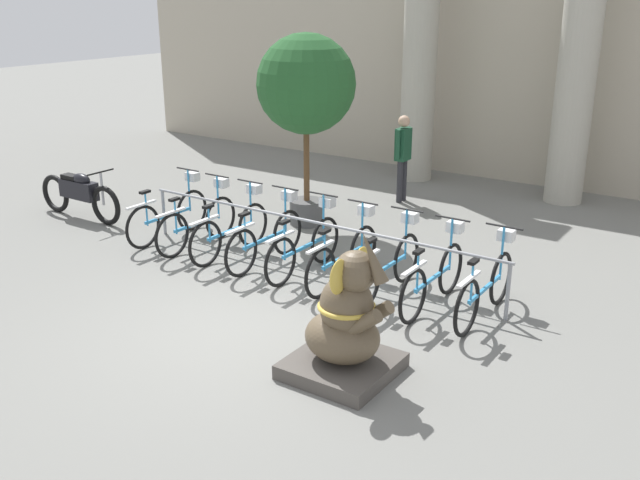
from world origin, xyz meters
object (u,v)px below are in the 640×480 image
object	(u,v)px
motorcycle	(80,193)
potted_tree	(306,89)
bicycle_3	(267,237)
bicycle_7	(434,276)
elephant_statue	(346,326)
person_pedestrian	(403,151)
bicycle_4	(305,245)
bicycle_6	(389,265)
bicycle_1	(199,222)
bicycle_8	(486,286)
bicycle_5	(344,255)
bicycle_2	(232,229)
bicycle_0	(170,214)

from	to	relation	value
motorcycle	potted_tree	world-z (taller)	potted_tree
bicycle_3	bicycle_7	size ratio (longest dim) A/B	1.00
elephant_statue	person_pedestrian	world-z (taller)	person_pedestrian
bicycle_4	bicycle_6	bearing A→B (deg)	0.41
bicycle_1	motorcycle	size ratio (longest dim) A/B	0.87
potted_tree	elephant_statue	bearing A→B (deg)	-50.38
bicycle_8	potted_tree	size ratio (longest dim) A/B	0.56
bicycle_3	bicycle_6	xyz separation A→B (m)	(2.01, 0.04, 0.00)
bicycle_1	bicycle_7	bearing A→B (deg)	0.26
motorcycle	bicycle_3	bearing A→B (deg)	1.15
bicycle_1	potted_tree	size ratio (longest dim) A/B	0.56
bicycle_1	bicycle_5	bearing A→B (deg)	0.23
bicycle_3	bicycle_6	distance (m)	2.01
bicycle_6	potted_tree	xyz separation A→B (m)	(-2.63, 1.87, 1.90)
bicycle_2	bicycle_6	bearing A→B (deg)	0.86
elephant_statue	bicycle_4	bearing A→B (deg)	133.63
bicycle_0	potted_tree	xyz separation A→B (m)	(1.39, 1.88, 1.90)
bicycle_5	elephant_statue	xyz separation A→B (m)	(1.32, -2.06, 0.14)
bicycle_2	bicycle_7	world-z (taller)	same
bicycle_1	bicycle_8	xyz separation A→B (m)	(4.69, 0.07, 0.00)
bicycle_0	bicycle_8	size ratio (longest dim) A/B	1.00
bicycle_1	bicycle_7	size ratio (longest dim) A/B	1.00
bicycle_4	elephant_statue	size ratio (longest dim) A/B	1.09
bicycle_5	motorcycle	world-z (taller)	bicycle_5
bicycle_0	person_pedestrian	world-z (taller)	person_pedestrian
bicycle_0	potted_tree	size ratio (longest dim) A/B	0.56
bicycle_8	bicycle_3	bearing A→B (deg)	-178.94
bicycle_6	bicycle_8	xyz separation A→B (m)	(1.34, 0.03, 0.00)
bicycle_7	bicycle_2	bearing A→B (deg)	-179.77
bicycle_2	bicycle_3	xyz separation A→B (m)	(0.67, 0.00, 0.00)
bicycle_3	motorcycle	world-z (taller)	bicycle_3
bicycle_5	bicycle_6	world-z (taller)	same
bicycle_7	potted_tree	world-z (taller)	potted_tree
bicycle_0	bicycle_3	distance (m)	2.01
bicycle_1	bicycle_8	bearing A→B (deg)	0.86
bicycle_0	motorcycle	bearing A→B (deg)	-176.92
bicycle_6	bicycle_7	world-z (taller)	same
bicycle_0	bicycle_8	distance (m)	5.36
bicycle_5	bicycle_7	xyz separation A→B (m)	(1.34, 0.01, 0.00)
bicycle_7	bicycle_8	bearing A→B (deg)	4.50
person_pedestrian	bicycle_4	bearing A→B (deg)	-81.57
elephant_statue	motorcycle	world-z (taller)	elephant_statue
bicycle_4	motorcycle	xyz separation A→B (m)	(-4.78, -0.11, 0.04)
bicycle_3	potted_tree	bearing A→B (deg)	108.11
bicycle_2	bicycle_4	xyz separation A→B (m)	(1.34, 0.03, 0.00)
bicycle_7	bicycle_8	size ratio (longest dim) A/B	1.00
bicycle_3	person_pedestrian	size ratio (longest dim) A/B	1.08
elephant_statue	potted_tree	size ratio (longest dim) A/B	0.51
bicycle_8	bicycle_0	bearing A→B (deg)	-179.66
bicycle_8	potted_tree	xyz separation A→B (m)	(-3.98, 1.84, 1.90)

